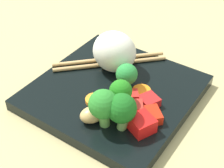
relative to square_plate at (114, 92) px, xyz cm
name	(u,v)px	position (x,y,z in cm)	size (l,w,h in cm)	color
ground_plane	(114,101)	(0.00, 0.00, -1.95)	(110.00, 110.00, 2.00)	tan
square_plate	(114,92)	(0.00, 0.00, 0.00)	(24.30, 24.30, 1.90)	black
rice_mound	(114,52)	(2.67, -4.56, 4.47)	(7.50, 6.63, 7.03)	white
broccoli_floret_0	(121,91)	(-3.41, 3.83, 4.43)	(3.35, 3.35, 5.33)	#56943F
broccoli_floret_1	(127,75)	(-1.75, -0.90, 3.69)	(3.44, 3.44, 4.66)	#74B04E
broccoli_floret_2	(122,109)	(-5.37, 6.97, 4.42)	(4.18, 4.18, 5.80)	#72A350
broccoli_floret_3	(103,105)	(-2.94, 7.78, 4.63)	(4.17, 4.17, 6.02)	#65AE4A
carrot_slice_0	(95,100)	(0.86, 4.36, 1.24)	(2.89, 2.89, 0.59)	orange
carrot_slice_1	(116,96)	(-1.47, 1.97, 1.31)	(2.72, 2.72, 0.72)	orange
carrot_slice_2	(142,91)	(-4.34, -1.25, 1.26)	(2.90, 2.90, 0.62)	orange
pepper_chunk_0	(153,115)	(-8.37, 3.19, 1.68)	(3.08, 2.21, 1.46)	red
pepper_chunk_1	(149,101)	(-6.57, 0.68, 1.64)	(2.65, 2.71, 1.39)	red
pepper_chunk_2	(132,96)	(-3.86, 1.08, 1.68)	(2.04, 1.91, 1.46)	red
pepper_chunk_3	(136,108)	(-5.78, 3.24, 1.81)	(2.37, 1.84, 1.72)	red
pepper_chunk_4	(142,124)	(-7.99, 5.93, 2.06)	(3.14, 3.20, 2.21)	red
chicken_piece_0	(102,105)	(-1.36, 5.79, 2.27)	(3.42, 2.94, 2.65)	#B29145
chicken_piece_1	(92,115)	(-1.13, 7.97, 2.11)	(3.62, 2.64, 2.31)	tan
chopstick_pair	(110,61)	(4.25, -5.56, 1.30)	(16.42, 15.06, 0.70)	tan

